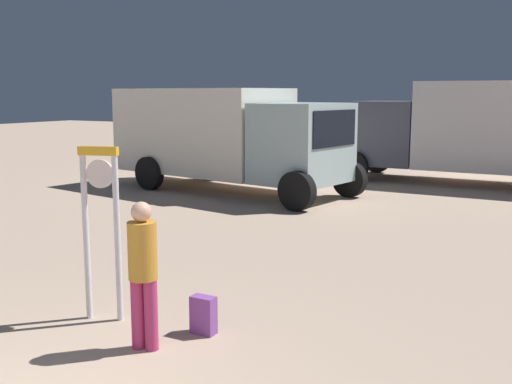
# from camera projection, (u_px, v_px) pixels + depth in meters

# --- Properties ---
(standing_clock) EXTENTS (0.46, 0.22, 2.03)m
(standing_clock) POSITION_uv_depth(u_px,v_px,m) (101.00, 217.00, 6.92)
(standing_clock) COLOR silver
(standing_clock) RESTS_ON ground_plane
(person_near_clock) EXTENTS (0.30, 0.30, 1.55)m
(person_near_clock) POSITION_uv_depth(u_px,v_px,m) (143.00, 268.00, 6.14)
(person_near_clock) COLOR #BB3266
(person_near_clock) RESTS_ON ground_plane
(backpack) EXTENTS (0.28, 0.19, 0.42)m
(backpack) POSITION_uv_depth(u_px,v_px,m) (204.00, 315.00, 6.65)
(backpack) COLOR #85479F
(backpack) RESTS_ON ground_plane
(box_truck_near) EXTENTS (7.05, 2.59, 2.94)m
(box_truck_near) POSITION_uv_depth(u_px,v_px,m) (481.00, 129.00, 17.28)
(box_truck_near) COLOR silver
(box_truck_near) RESTS_ON ground_plane
(box_truck_far) EXTENTS (7.16, 3.57, 2.73)m
(box_truck_far) POSITION_uv_depth(u_px,v_px,m) (224.00, 134.00, 16.23)
(box_truck_far) COLOR white
(box_truck_far) RESTS_ON ground_plane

